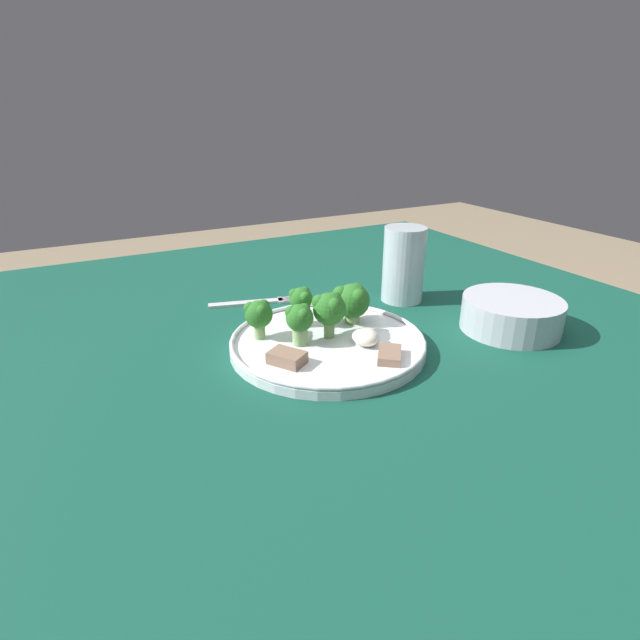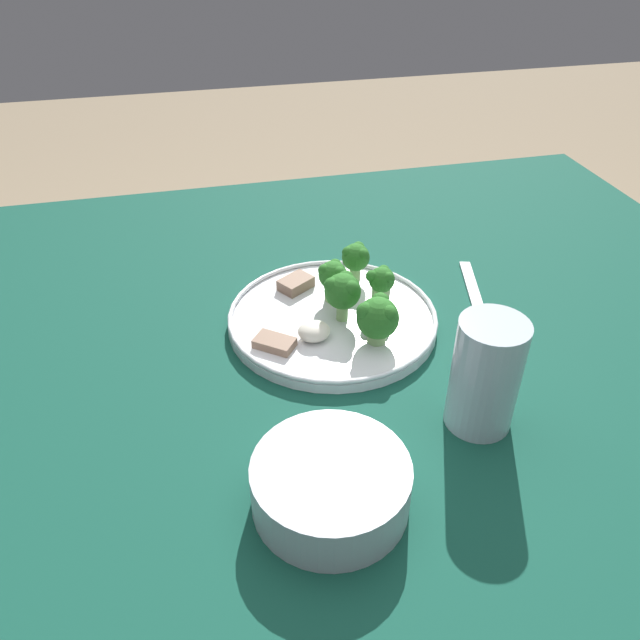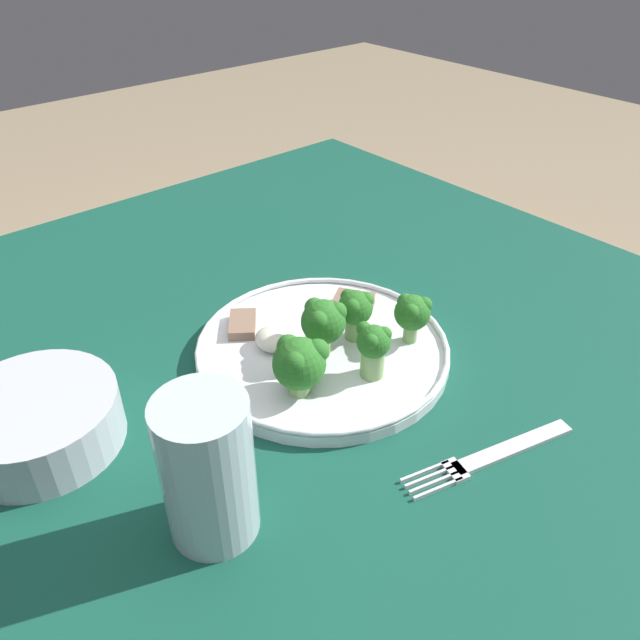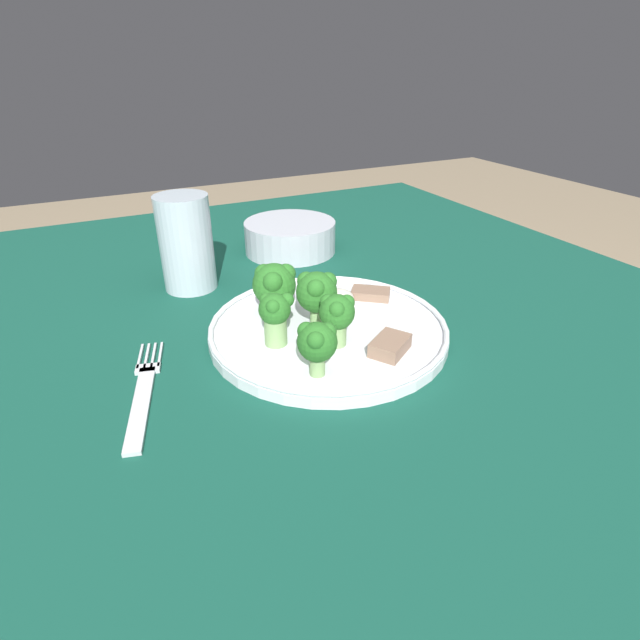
% 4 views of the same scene
% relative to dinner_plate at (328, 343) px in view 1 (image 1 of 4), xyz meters
% --- Properties ---
extents(table, '(1.11, 1.05, 0.77)m').
position_rel_dinner_plate_xyz_m(table, '(-0.05, 0.06, -0.11)').
color(table, '#114738').
rests_on(table, ground_plane).
extents(dinner_plate, '(0.26, 0.26, 0.02)m').
position_rel_dinner_plate_xyz_m(dinner_plate, '(0.00, 0.00, 0.00)').
color(dinner_plate, white).
rests_on(dinner_plate, table).
extents(fork, '(0.06, 0.17, 0.00)m').
position_rel_dinner_plate_xyz_m(fork, '(-0.20, -0.02, -0.01)').
color(fork, silver).
rests_on(fork, table).
extents(cream_bowl, '(0.14, 0.14, 0.05)m').
position_rel_dinner_plate_xyz_m(cream_bowl, '(0.07, 0.27, 0.01)').
color(cream_bowl, '#B7BCC6').
rests_on(cream_bowl, table).
extents(drinking_glass, '(0.07, 0.07, 0.13)m').
position_rel_dinner_plate_xyz_m(drinking_glass, '(-0.11, 0.20, 0.05)').
color(drinking_glass, '#B2C1CC').
rests_on(drinking_glass, table).
extents(broccoli_floret_near_rim_left, '(0.04, 0.04, 0.06)m').
position_rel_dinner_plate_xyz_m(broccoli_floret_near_rim_left, '(-0.01, -0.04, 0.04)').
color(broccoli_floret_near_rim_left, '#7FA866').
rests_on(broccoli_floret_near_rim_left, dinner_plate).
extents(broccoli_floret_center_left, '(0.03, 0.03, 0.06)m').
position_rel_dinner_plate_xyz_m(broccoli_floret_center_left, '(-0.07, -0.01, 0.04)').
color(broccoli_floret_center_left, '#7FA866').
rests_on(broccoli_floret_center_left, dinner_plate).
extents(broccoli_floret_back_left, '(0.05, 0.05, 0.06)m').
position_rel_dinner_plate_xyz_m(broccoli_floret_back_left, '(-0.04, 0.06, 0.04)').
color(broccoli_floret_back_left, '#7FA866').
rests_on(broccoli_floret_back_left, dinner_plate).
extents(broccoli_floret_front_left, '(0.05, 0.05, 0.06)m').
position_rel_dinner_plate_xyz_m(broccoli_floret_front_left, '(-0.01, 0.01, 0.05)').
color(broccoli_floret_front_left, '#7FA866').
rests_on(broccoli_floret_front_left, dinner_plate).
extents(broccoli_floret_center_back, '(0.04, 0.04, 0.05)m').
position_rel_dinner_plate_xyz_m(broccoli_floret_center_back, '(-0.05, -0.08, 0.04)').
color(broccoli_floret_center_back, '#7FA866').
rests_on(broccoli_floret_center_back, dinner_plate).
extents(meat_slice_front_slice, '(0.05, 0.05, 0.02)m').
position_rel_dinner_plate_xyz_m(meat_slice_front_slice, '(0.03, -0.07, 0.01)').
color(meat_slice_front_slice, '#846651').
rests_on(meat_slice_front_slice, dinner_plate).
extents(meat_slice_middle_slice, '(0.05, 0.05, 0.01)m').
position_rel_dinner_plate_xyz_m(meat_slice_middle_slice, '(0.08, 0.04, 0.01)').
color(meat_slice_middle_slice, '#846651').
rests_on(meat_slice_middle_slice, dinner_plate).
extents(sauce_dollop, '(0.04, 0.04, 0.02)m').
position_rel_dinner_plate_xyz_m(sauce_dollop, '(0.03, 0.04, 0.01)').
color(sauce_dollop, silver).
rests_on(sauce_dollop, dinner_plate).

